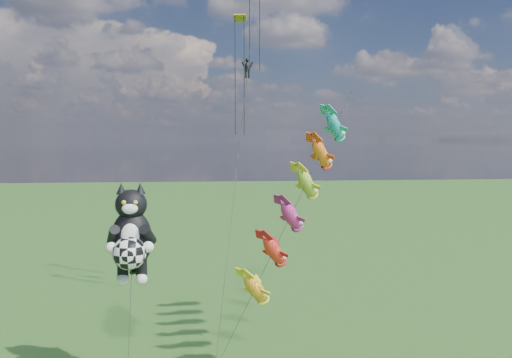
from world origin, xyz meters
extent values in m
cylinder|color=black|center=(5.89, 4.32, 2.98)|extent=(0.06, 2.74, 5.66)
ellipsoid|color=black|center=(5.91, 5.96, 7.36)|extent=(2.16, 1.77, 3.11)
ellipsoid|color=black|center=(5.91, 5.87, 9.20)|extent=(1.67, 1.52, 1.58)
cone|color=black|center=(5.43, 5.87, 10.03)|extent=(0.55, 0.55, 0.58)
cone|color=black|center=(6.40, 5.87, 10.03)|extent=(0.55, 0.55, 0.58)
ellipsoid|color=white|center=(5.91, 5.23, 9.06)|extent=(0.82, 0.42, 0.56)
ellipsoid|color=white|center=(5.91, 5.23, 7.65)|extent=(0.98, 0.38, 1.28)
sphere|color=gold|center=(5.62, 5.17, 9.38)|extent=(0.23, 0.23, 0.23)
sphere|color=gold|center=(6.20, 5.17, 9.38)|extent=(0.23, 0.23, 0.23)
sphere|color=white|center=(4.99, 4.94, 7.11)|extent=(0.58, 0.58, 0.58)
sphere|color=white|center=(6.84, 4.94, 7.11)|extent=(0.58, 0.58, 0.58)
sphere|color=white|center=(5.43, 5.82, 5.27)|extent=(0.62, 0.62, 0.62)
sphere|color=white|center=(6.40, 5.82, 5.27)|extent=(0.62, 0.62, 0.62)
sphere|color=white|center=(5.91, 4.65, 6.87)|extent=(1.69, 1.69, 1.69)
cylinder|color=black|center=(14.75, 8.33, 8.07)|extent=(10.68, 11.72, 15.87)
ellipsoid|color=#D84419|center=(12.41, 5.76, 4.59)|extent=(2.10, 2.19, 2.24)
ellipsoid|color=#E54619|center=(13.60, 7.07, 6.36)|extent=(2.10, 2.19, 2.24)
ellipsoid|color=#D83389|center=(14.79, 8.38, 8.14)|extent=(2.10, 2.19, 2.24)
ellipsoid|color=green|center=(15.99, 9.69, 9.91)|extent=(2.10, 2.19, 2.24)
ellipsoid|color=orange|center=(17.18, 11.00, 11.68)|extent=(2.10, 2.19, 2.24)
ellipsoid|color=#1980BF|center=(18.37, 12.31, 13.46)|extent=(2.10, 2.19, 2.24)
cylinder|color=black|center=(12.16, 13.25, 11.75)|extent=(4.06, 16.61, 23.23)
cube|color=#25A414|center=(12.74, 18.73, 21.64)|extent=(1.09, 0.81, 0.55)
cylinder|color=black|center=(12.40, 18.73, 17.20)|extent=(0.08, 0.08, 8.88)
cylinder|color=black|center=(13.08, 18.73, 17.20)|extent=(0.08, 0.08, 8.88)
cylinder|color=black|center=(13.77, 21.55, 21.69)|extent=(0.08, 0.08, 7.71)
cylinder|color=black|center=(14.58, 21.55, 21.69)|extent=(0.08, 0.08, 7.71)
camera|label=1|loc=(9.02, -24.19, 12.52)|focal=40.00mm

